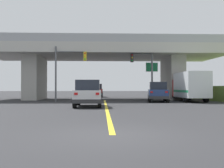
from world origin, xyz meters
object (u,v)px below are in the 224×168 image
Objects in this scene: traffic_signal_farside at (66,66)px; highway_sign at (152,72)px; traffic_signal_nearside at (145,67)px; sedan_oncoming at (97,90)px; suv_lead at (88,93)px; box_truck at (189,86)px; suv_crossing at (158,92)px.

highway_sign is at bearing 11.52° from traffic_signal_farside.
highway_sign is (0.95, 1.20, -0.48)m from traffic_signal_nearside.
sedan_oncoming is at bearing 76.93° from traffic_signal_farside.
traffic_signal_nearside is (5.79, 8.40, 2.71)m from suv_lead.
highway_sign is (-3.50, 2.34, 1.64)m from box_truck.
suv_lead is 8.59m from traffic_signal_farside.
box_truck is (10.24, 7.26, 0.59)m from suv_lead.
sedan_oncoming is (-6.57, 13.66, -0.00)m from suv_crossing.
traffic_signal_farside reaches higher than highway_sign.
sedan_oncoming is at bearing 124.43° from suv_crossing.
suv_crossing is 15.16m from sedan_oncoming.
traffic_signal_farside reaches higher than sedan_oncoming.
suv_crossing is at bearing -58.03° from traffic_signal_nearside.
suv_crossing is at bearing -88.73° from highway_sign.
box_truck is 16.55m from sedan_oncoming.
suv_lead is 9.61m from suv_crossing.
box_truck is (3.44, 0.48, 0.59)m from suv_crossing.
highway_sign reaches higher than box_truck.
suv_lead and suv_crossing have the same top height.
traffic_signal_farside reaches higher than box_truck.
highway_sign reaches higher than suv_crossing.
suv_crossing is 3.31m from traffic_signal_nearside.
suv_crossing is at bearing -171.97° from box_truck.
suv_crossing is 3.52m from box_truck.
highway_sign is (-0.06, 2.82, 2.23)m from suv_crossing.
suv_crossing is 3.59m from highway_sign.
suv_lead is 0.98× the size of highway_sign.
box_truck is at bearing -14.34° from traffic_signal_nearside.
traffic_signal_farside is at bearing 178.21° from box_truck.
suv_crossing is 9.96m from traffic_signal_farside.
traffic_signal_nearside reaches higher than highway_sign.
suv_crossing is at bearing -5.33° from traffic_signal_farside.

